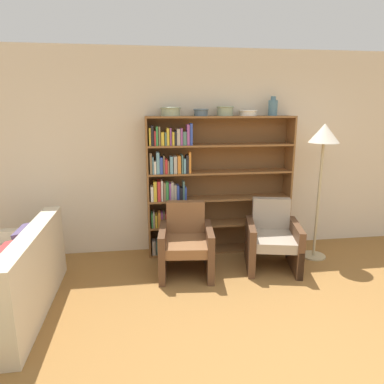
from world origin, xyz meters
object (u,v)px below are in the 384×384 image
Objects in this scene: vase_tall at (273,107)px; armchair_cushioned at (272,238)px; armchair_leather at (186,243)px; bowl_copper at (170,111)px; floor_lamp at (323,143)px; couch at (8,285)px; bookshelf at (204,185)px; bowl_sage at (201,112)px; bowl_cream at (248,112)px; bowl_terracotta at (225,110)px.

vase_tall reaches higher than armchair_cushioned.
vase_tall is at bearing -148.39° from armchair_leather.
armchair_leather is at bearing -154.55° from vase_tall.
bowl_copper is 0.15× the size of floor_lamp.
vase_tall is at bearing -68.77° from couch.
couch is at bearing -144.55° from bowl_copper.
bookshelf is at bearing -60.71° from couch.
couch is 2.05× the size of armchair_leather.
bowl_sage is 2.95m from couch.
bowl_copper is 1.08× the size of bowl_cream.
bowl_copper is at bearing 180.00° from bowl_sage.
bookshelf is at bearing 179.22° from vase_tall.
bowl_sage reaches higher than couch.
bowl_sage is 0.87× the size of bowl_terracotta.
bowl_sage is 1.87m from armchair_cushioned.
couch is (-1.72, -1.23, -1.65)m from bowl_copper.
vase_tall is (1.37, 0.00, 0.05)m from bowl_copper.
armchair_cushioned is (0.78, -0.61, -0.58)m from bookshelf.
armchair_cushioned is at bearing -25.88° from bowl_copper.
bowl_cream is 0.14× the size of floor_lamp.
armchair_leather is 1.00× the size of armchair_cushioned.
bowl_terracotta is at bearing 161.22° from floor_lamp.
bowl_terracotta is at bearing -2.64° from bookshelf.
couch is at bearing 24.72° from armchair_cushioned.
vase_tall is 0.30× the size of armchair_leather.
bowl_cream is (0.31, 0.00, -0.03)m from bowl_terracotta.
floor_lamp is (1.19, -0.40, -0.40)m from bowl_terracotta.
bowl_terracotta is 1.76m from armchair_cushioned.
couch is 0.96× the size of floor_lamp.
bowl_cream is at bearing -140.68° from armchair_leather.
armchair_cushioned reaches higher than couch.
floor_lamp is (1.79, 0.19, 1.18)m from armchair_leather.
couch is at bearing 25.12° from armchair_leather.
couch is at bearing -155.97° from bowl_cream.
bowl_cream is 0.99× the size of vase_tall.
bookshelf reaches higher than armchair_cushioned.
bowl_cream is at bearing -66.39° from couch.
bowl_copper is 0.32× the size of armchair_leather.
bookshelf is 7.36× the size of bowl_copper.
bowl_sage is at bearing -180.00° from vase_tall.
floor_lamp is at bearing -151.87° from armchair_cushioned.
bookshelf is 1.39m from vase_tall.
bowl_sage is 1.69m from armchair_leather.
vase_tall is (0.97, 0.00, 0.06)m from bowl_sage.
bookshelf is 7.97× the size of bowl_cream.
bowl_terracotta is 0.92× the size of bowl_cream.
bowl_cream is at bearing 0.00° from bowl_terracotta.
bowl_copper is 1.69m from armchair_leather.
vase_tall reaches higher than bookshelf.
floor_lamp is at bearing -77.68° from couch.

